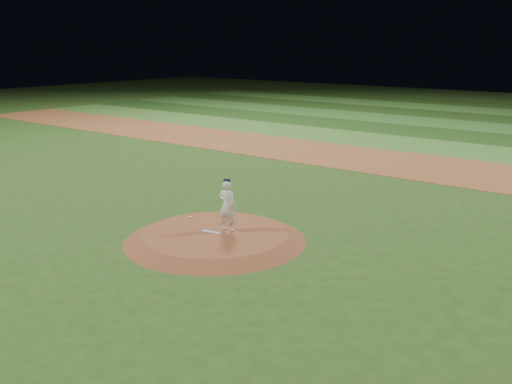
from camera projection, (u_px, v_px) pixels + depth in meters
name	position (u px, v px, depth m)	size (l,w,h in m)	color
ground	(215.00, 240.00, 17.25)	(120.00, 120.00, 0.00)	#2B4F19
infield_dirt_band	(406.00, 164.00, 27.92)	(70.00, 6.00, 0.02)	brown
outfield_stripe_0	(447.00, 148.00, 32.11)	(70.00, 5.00, 0.02)	#3E732A
outfield_stripe_1	(475.00, 137.00, 35.92)	(70.00, 5.00, 0.02)	#1F4416
outfield_stripe_2	(498.00, 128.00, 39.74)	(70.00, 5.00, 0.02)	#316826
pitchers_mound	(215.00, 236.00, 17.22)	(5.50, 5.50, 0.25)	brown
pitching_rubber	(212.00, 232.00, 17.19)	(0.59, 0.15, 0.03)	silver
rosin_bag	(191.00, 217.00, 18.58)	(0.11, 0.11, 0.06)	white
pitcher_on_mound	(227.00, 205.00, 17.18)	(0.64, 0.49, 1.63)	white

